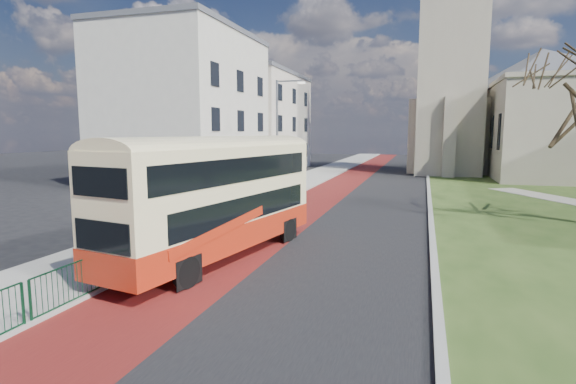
% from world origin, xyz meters
% --- Properties ---
extents(ground, '(160.00, 160.00, 0.00)m').
position_xyz_m(ground, '(0.00, 0.00, 0.00)').
color(ground, black).
rests_on(ground, ground).
extents(road_carriageway, '(9.00, 120.00, 0.01)m').
position_xyz_m(road_carriageway, '(1.50, 20.00, 0.01)').
color(road_carriageway, black).
rests_on(road_carriageway, ground).
extents(bus_lane, '(3.40, 120.00, 0.01)m').
position_xyz_m(bus_lane, '(-1.20, 20.00, 0.01)').
color(bus_lane, '#591414').
rests_on(bus_lane, ground).
extents(pavement_west, '(4.00, 120.00, 0.12)m').
position_xyz_m(pavement_west, '(-5.00, 20.00, 0.06)').
color(pavement_west, gray).
rests_on(pavement_west, ground).
extents(kerb_west, '(0.25, 120.00, 0.13)m').
position_xyz_m(kerb_west, '(-3.00, 20.00, 0.07)').
color(kerb_west, '#999993').
rests_on(kerb_west, ground).
extents(kerb_east, '(0.25, 80.00, 0.13)m').
position_xyz_m(kerb_east, '(6.10, 22.00, 0.07)').
color(kerb_east, '#999993').
rests_on(kerb_east, ground).
extents(pedestrian_railing, '(0.07, 24.00, 1.12)m').
position_xyz_m(pedestrian_railing, '(-2.95, 4.00, 0.55)').
color(pedestrian_railing, '#0E3E23').
rests_on(pedestrian_railing, ground).
extents(gothic_church, '(16.38, 18.00, 40.00)m').
position_xyz_m(gothic_church, '(12.56, 38.00, 13.13)').
color(gothic_church, gray).
rests_on(gothic_church, ground).
extents(street_block_near, '(10.30, 14.30, 13.00)m').
position_xyz_m(street_block_near, '(-14.00, 22.00, 6.51)').
color(street_block_near, silver).
rests_on(street_block_near, ground).
extents(street_block_far, '(10.30, 16.30, 11.50)m').
position_xyz_m(street_block_far, '(-14.00, 38.00, 5.76)').
color(street_block_far, beige).
rests_on(street_block_far, ground).
extents(streetlamp, '(2.13, 0.18, 8.00)m').
position_xyz_m(streetlamp, '(-4.35, 18.00, 4.59)').
color(streetlamp, gray).
rests_on(streetlamp, pavement_west).
extents(bus, '(4.07, 10.16, 4.14)m').
position_xyz_m(bus, '(-1.25, 1.44, 2.36)').
color(bus, '#B42610').
rests_on(bus, ground).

